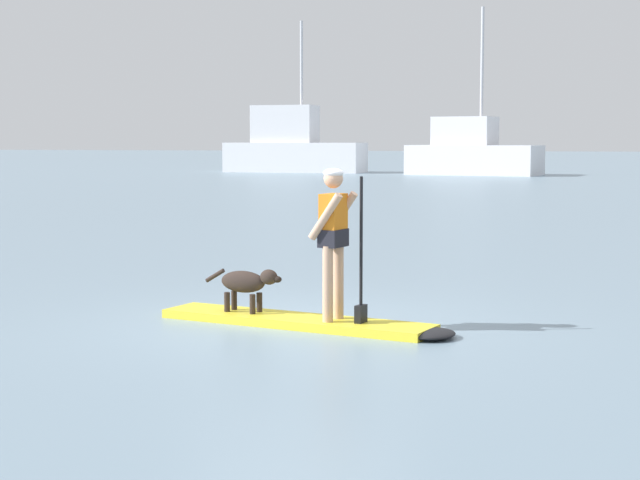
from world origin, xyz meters
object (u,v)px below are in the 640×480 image
object	(u,v)px
person_paddler	(334,233)
moored_boat_outer	(472,153)
dog	(247,283)
moored_boat_port	(292,147)
paddleboard	(313,322)

from	to	relation	value
person_paddler	moored_boat_outer	size ratio (longest dim) A/B	0.17
dog	moored_boat_port	size ratio (longest dim) A/B	0.10
paddleboard	moored_boat_outer	bearing A→B (deg)	96.29
paddleboard	dog	bearing A→B (deg)	168.34
dog	paddleboard	bearing A→B (deg)	-11.66
dog	moored_boat_outer	size ratio (longest dim) A/B	0.10
dog	moored_boat_port	distance (m)	57.82
person_paddler	paddleboard	bearing A→B (deg)	168.34
moored_boat_port	person_paddler	bearing A→B (deg)	-71.43
paddleboard	person_paddler	world-z (taller)	person_paddler
paddleboard	dog	size ratio (longest dim) A/B	3.50
person_paddler	moored_boat_outer	distance (m)	53.80
paddleboard	person_paddler	distance (m)	1.09
paddleboard	moored_boat_outer	xyz separation A→B (m)	(-5.88, 53.39, 1.34)
moored_boat_outer	person_paddler	bearing A→B (deg)	-83.43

